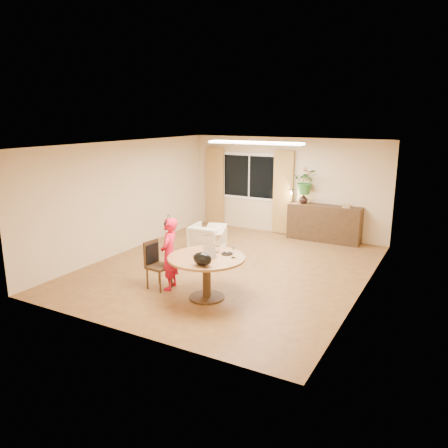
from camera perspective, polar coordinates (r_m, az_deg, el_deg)
name	(u,v)px	position (r m, az deg, el deg)	size (l,w,h in m)	color
floor	(229,268)	(9.34, 0.70, -5.75)	(6.50, 6.50, 0.00)	brown
ceiling	(230,144)	(8.81, 0.75, 10.38)	(6.50, 6.50, 0.00)	white
wall_back	(286,186)	(11.90, 8.14, 4.88)	(5.50, 5.50, 0.00)	#CBB184
wall_left	(127,197)	(10.53, -12.62, 3.51)	(6.50, 6.50, 0.00)	#CBB184
wall_right	(367,224)	(8.09, 18.17, 0.04)	(6.50, 6.50, 0.00)	#CBB184
window	(249,176)	(12.28, 3.31, 6.22)	(1.70, 0.03, 1.30)	white
curtain_left	(215,187)	(12.75, -1.13, 4.91)	(0.55, 0.08, 2.25)	brown
curtain_right	(283,192)	(11.86, 7.72, 4.10)	(0.55, 0.08, 2.25)	brown
ceiling_panel	(255,143)	(9.88, 4.08, 10.54)	(2.20, 0.35, 0.05)	white
dining_table	(207,266)	(7.65, -2.29, -5.45)	(1.36, 1.36, 0.77)	brown
dining_chair	(159,265)	(8.22, -8.47, -5.37)	(0.43, 0.40, 0.90)	black
child	(169,254)	(8.12, -7.14, -3.89)	(0.32, 0.49, 1.35)	red
laptop	(203,250)	(7.57, -2.73, -3.36)	(0.38, 0.25, 0.25)	#B7B7BC
tumbler	(217,249)	(7.83, -0.88, -3.30)	(0.07, 0.07, 0.11)	white
wine_glass	(233,252)	(7.50, 1.23, -3.65)	(0.08, 0.08, 0.22)	white
pot_lid	(227,253)	(7.72, 0.40, -3.85)	(0.20, 0.20, 0.03)	white
handbag	(202,259)	(7.13, -2.85, -4.58)	(0.34, 0.20, 0.23)	black
armchair	(207,238)	(10.31, -2.18, -1.88)	(0.72, 0.74, 0.67)	beige
throw	(215,226)	(10.04, -1.15, -0.23)	(0.45, 0.55, 0.03)	beige
sideboard	(324,223)	(11.49, 12.94, 0.09)	(1.86, 0.45, 0.93)	black
vase	(303,199)	(11.53, 10.32, 3.27)	(0.24, 0.24, 0.25)	black
bouquet	(306,181)	(11.45, 10.61, 5.48)	(0.59, 0.51, 0.66)	#315E23
book_stack	(347,206)	(11.25, 15.71, 2.28)	(0.20, 0.15, 0.08)	olive
desk_lamp	(291,196)	(11.58, 8.79, 3.67)	(0.15, 0.15, 0.37)	black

